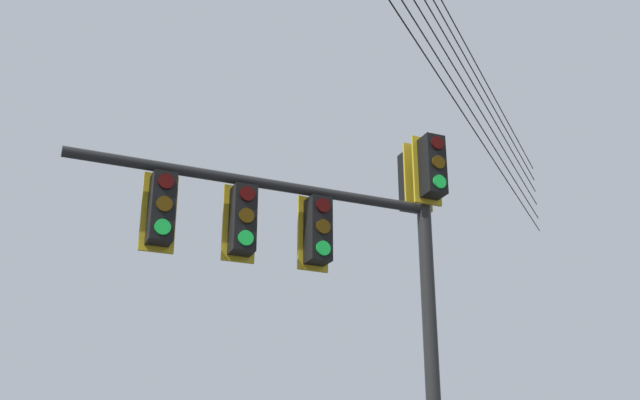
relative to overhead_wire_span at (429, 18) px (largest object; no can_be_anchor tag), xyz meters
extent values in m
cylinder|color=black|center=(0.92, -0.11, -6.27)|extent=(0.20, 0.20, 6.33)
cylinder|color=black|center=(2.56, -2.01, -3.83)|extent=(3.39, 3.90, 0.14)
cube|color=black|center=(1.15, 0.08, -3.28)|extent=(0.42, 0.42, 0.90)
cube|color=#B29319|center=(1.02, -0.03, -3.28)|extent=(0.32, 0.36, 1.04)
cylinder|color=#360503|center=(1.27, 0.19, -2.98)|extent=(0.15, 0.17, 0.20)
cylinder|color=#3C2703|center=(1.27, 0.19, -3.28)|extent=(0.15, 0.17, 0.20)
cylinder|color=green|center=(1.27, 0.19, -3.58)|extent=(0.15, 0.17, 0.20)
cube|color=black|center=(0.69, -0.31, -3.28)|extent=(0.42, 0.42, 0.90)
cube|color=#B29319|center=(0.82, -0.20, -3.28)|extent=(0.32, 0.36, 1.04)
cylinder|color=#360503|center=(0.57, -0.41, -2.98)|extent=(0.15, 0.17, 0.20)
cylinder|color=#3C2703|center=(0.57, -0.41, -3.28)|extent=(0.15, 0.17, 0.20)
cylinder|color=green|center=(0.57, -0.41, -3.58)|extent=(0.15, 0.17, 0.20)
cube|color=black|center=(2.00, -1.37, -4.38)|extent=(0.42, 0.42, 0.90)
cube|color=#B29319|center=(1.88, -1.48, -4.38)|extent=(0.33, 0.35, 1.04)
cylinder|color=#360503|center=(2.12, -1.25, -4.08)|extent=(0.16, 0.17, 0.20)
cylinder|color=#3C2703|center=(2.12, -1.25, -4.38)|extent=(0.16, 0.17, 0.20)
cylinder|color=green|center=(2.12, -1.25, -4.68)|extent=(0.16, 0.17, 0.20)
cube|color=black|center=(2.69, -2.17, -4.38)|extent=(0.42, 0.42, 0.90)
cube|color=#B29319|center=(2.56, -2.27, -4.38)|extent=(0.31, 0.36, 1.04)
cylinder|color=#360503|center=(2.82, -2.06, -4.08)|extent=(0.15, 0.17, 0.20)
cylinder|color=#3C2703|center=(2.82, -2.06, -4.38)|extent=(0.15, 0.17, 0.20)
cylinder|color=green|center=(2.82, -2.06, -4.68)|extent=(0.15, 0.17, 0.20)
cube|color=black|center=(3.38, -2.97, -4.38)|extent=(0.42, 0.42, 0.90)
cube|color=#B29319|center=(3.25, -3.07, -4.38)|extent=(0.31, 0.36, 1.04)
cylinder|color=#360503|center=(3.51, -2.86, -4.08)|extent=(0.15, 0.17, 0.20)
cylinder|color=#3C2703|center=(3.51, -2.86, -4.38)|extent=(0.15, 0.17, 0.20)
cylinder|color=green|center=(3.51, -2.86, -4.68)|extent=(0.15, 0.17, 0.20)
cylinder|color=black|center=(0.00, 0.00, -0.95)|extent=(20.21, 2.47, 0.64)
cylinder|color=black|center=(0.00, 0.00, -0.58)|extent=(20.21, 2.47, 0.64)
cylinder|color=black|center=(0.00, 0.00, -0.18)|extent=(20.21, 2.47, 0.64)
cylinder|color=black|center=(0.00, 0.00, 0.22)|extent=(20.21, 2.47, 0.64)
camera|label=1|loc=(11.55, 1.69, -7.87)|focal=44.55mm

